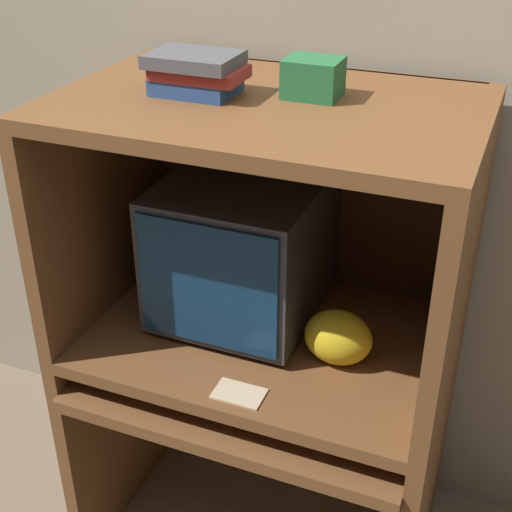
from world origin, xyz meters
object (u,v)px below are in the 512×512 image
crt_monitor (243,247)px  snack_bag (338,337)px  book_stack (196,73)px  mouse (314,408)px  storage_box (313,78)px  keyboard (218,380)px

crt_monitor → snack_bag: bearing=-21.9°
crt_monitor → book_stack: size_ratio=2.15×
crt_monitor → mouse: (0.28, -0.22, -0.29)m
crt_monitor → storage_box: size_ratio=3.71×
snack_bag → book_stack: bearing=175.9°
mouse → book_stack: (-0.35, 0.13, 0.78)m
snack_bag → storage_box: size_ratio=1.39×
crt_monitor → snack_bag: size_ratio=2.68×
keyboard → book_stack: size_ratio=2.03×
book_stack → storage_box: (0.25, 0.08, -0.01)m
keyboard → book_stack: book_stack is taller
storage_box → book_stack: bearing=-162.6°
keyboard → storage_box: storage_box is taller
keyboard → snack_bag: bearing=16.3°
book_stack → storage_box: 0.27m
mouse → snack_bag: 0.19m
crt_monitor → storage_box: storage_box is taller
keyboard → snack_bag: (0.30, 0.09, 0.16)m
crt_monitor → mouse: 0.46m
keyboard → snack_bag: snack_bag is taller
snack_bag → storage_box: 0.63m
keyboard → storage_box: 0.81m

